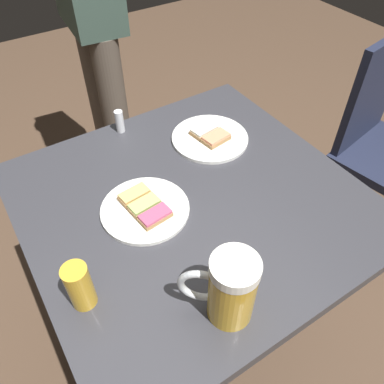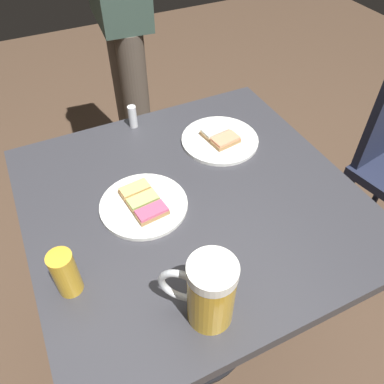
{
  "view_description": "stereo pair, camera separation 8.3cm",
  "coord_description": "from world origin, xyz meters",
  "views": [
    {
      "loc": [
        0.56,
        -0.36,
        1.45
      ],
      "look_at": [
        0.0,
        0.0,
        0.76
      ],
      "focal_mm": 35.96,
      "sensor_mm": 36.0,
      "label": 1
    },
    {
      "loc": [
        0.6,
        -0.29,
        1.45
      ],
      "look_at": [
        0.0,
        0.0,
        0.76
      ],
      "focal_mm": 35.96,
      "sensor_mm": 36.0,
      "label": 2
    }
  ],
  "objects": [
    {
      "name": "beer_glass_small",
      "position": [
        0.12,
        -0.34,
        0.8
      ],
      "size": [
        0.05,
        0.05,
        0.11
      ],
      "primitive_type": "cylinder",
      "color": "gold",
      "rests_on": "cafe_table"
    },
    {
      "name": "plate_far",
      "position": [
        -0.17,
        0.17,
        0.75
      ],
      "size": [
        0.23,
        0.23,
        0.03
      ],
      "color": "white",
      "rests_on": "cafe_table"
    },
    {
      "name": "plate_near",
      "position": [
        -0.02,
        -0.12,
        0.75
      ],
      "size": [
        0.22,
        0.22,
        0.03
      ],
      "color": "white",
      "rests_on": "cafe_table"
    },
    {
      "name": "patron_standing",
      "position": [
        -0.88,
        0.12,
        0.91
      ],
      "size": [
        0.34,
        0.21,
        1.57
      ],
      "rotation": [
        0.0,
        0.0,
        -0.09
      ],
      "color": "#51473D",
      "rests_on": "ground_plane"
    },
    {
      "name": "salt_shaker",
      "position": [
        -0.35,
        -0.03,
        0.78
      ],
      "size": [
        0.03,
        0.03,
        0.07
      ],
      "primitive_type": "cylinder",
      "color": "silver",
      "rests_on": "cafe_table"
    },
    {
      "name": "ground_plane",
      "position": [
        0.0,
        0.0,
        0.0
      ],
      "size": [
        6.0,
        6.0,
        0.0
      ],
      "primitive_type": "plane",
      "color": "#4C3828"
    },
    {
      "name": "cafe_table",
      "position": [
        0.0,
        0.0,
        0.6
      ],
      "size": [
        0.8,
        0.82,
        0.74
      ],
      "color": "black",
      "rests_on": "ground_plane"
    },
    {
      "name": "beer_mug",
      "position": [
        0.3,
        -0.11,
        0.82
      ],
      "size": [
        0.12,
        0.13,
        0.16
      ],
      "color": "gold",
      "rests_on": "cafe_table"
    }
  ]
}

